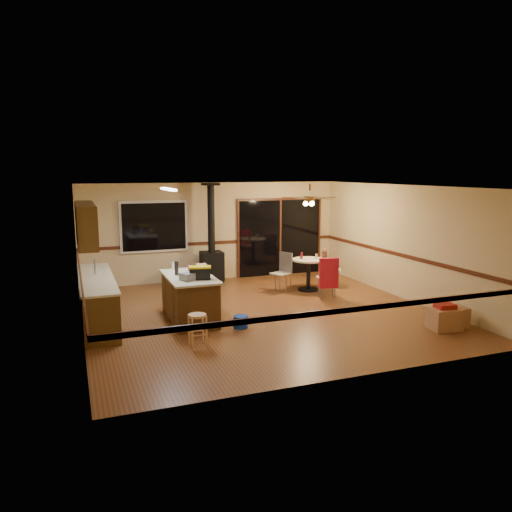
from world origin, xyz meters
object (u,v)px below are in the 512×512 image
box_under_window (177,278)px  chair_left (284,267)px  blue_bucket (241,322)px  chair_near (328,273)px  chair_right (325,264)px  kitchen_island (190,298)px  toolbox_grey (192,276)px  box_corner_a (444,319)px  toolbox_black (200,274)px  wood_stove (212,256)px  bar_stool (198,330)px  dining_table (309,269)px  box_corner_b (453,317)px

box_under_window → chair_left: bearing=-33.1°
blue_bucket → chair_left: 3.09m
chair_near → chair_right: (0.48, 1.02, 0.00)m
kitchen_island → blue_bucket: (0.79, -0.78, -0.34)m
chair_near → chair_right: same height
toolbox_grey → box_corner_a: size_ratio=0.83×
chair_right → chair_near: bearing=-115.0°
toolbox_black → box_corner_a: toolbox_black is taller
wood_stove → chair_near: size_ratio=3.60×
toolbox_black → chair_right: size_ratio=0.55×
kitchen_island → chair_left: 3.14m
box_under_window → wood_stove: bearing=-3.1°
toolbox_grey → blue_bucket: 1.25m
blue_bucket → toolbox_grey: bearing=151.3°
toolbox_black → bar_stool: (-0.33, -1.08, -0.73)m
wood_stove → dining_table: size_ratio=3.08×
chair_right → box_corner_b: size_ratio=1.50×
chair_near → box_under_window: bearing=139.7°
box_corner_a → kitchen_island: bearing=152.8°
toolbox_black → box_corner_a: size_ratio=0.73×
toolbox_black → bar_stool: size_ratio=0.71×
bar_stool → dining_table: dining_table is taller
kitchen_island → blue_bucket: size_ratio=6.20×
toolbox_black → toolbox_grey: bearing=165.1°
kitchen_island → box_corner_a: size_ratio=3.16×
toolbox_black → bar_stool: toolbox_black is taller
wood_stove → chair_left: (1.40, -1.46, -0.14)m
toolbox_grey → box_corner_a: 4.76m
chair_left → bar_stool: bearing=-133.6°
dining_table → box_under_window: size_ratio=1.63×
blue_bucket → box_under_window: bearing=95.9°
kitchen_island → dining_table: (3.31, 1.45, 0.07)m
chair_right → box_corner_a: bearing=-83.3°
dining_table → box_corner_b: 3.80m
blue_bucket → box_under_window: size_ratio=0.54×
blue_bucket → box_corner_a: (3.51, -1.42, 0.09)m
chair_right → box_under_window: chair_right is taller
kitchen_island → toolbox_grey: (-0.02, -0.34, 0.52)m
chair_near → chair_left: bearing=123.2°
wood_stove → box_under_window: size_ratio=5.02×
wood_stove → chair_left: 2.03m
toolbox_grey → toolbox_black: bearing=-14.9°
dining_table → box_corner_a: bearing=-74.9°
toolbox_black → box_corner_a: 4.62m
toolbox_black → box_corner_a: (4.17, -1.82, -0.81)m
box_corner_a → box_corner_b: box_corner_a is taller
box_corner_b → chair_left: bearing=116.9°
chair_left → box_under_window: bearing=146.9°
kitchen_island → chair_near: 3.42m
chair_right → box_corner_b: 3.80m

